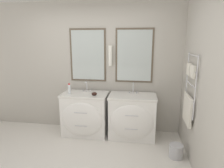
{
  "coord_description": "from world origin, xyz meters",
  "views": [
    {
      "loc": [
        0.97,
        -2.24,
        1.86
      ],
      "look_at": [
        0.46,
        1.17,
        1.09
      ],
      "focal_mm": 32.0,
      "sensor_mm": 36.0,
      "label": 1
    }
  ],
  "objects_px": {
    "vanity_left": "(85,114)",
    "vanity_right": "(132,116)",
    "toiletry_bottle": "(69,89)",
    "waste_bin": "(176,151)",
    "amenity_bowl": "(94,94)"
  },
  "relations": [
    {
      "from": "toiletry_bottle",
      "to": "waste_bin",
      "type": "distance_m",
      "value": 2.17
    },
    {
      "from": "amenity_bowl",
      "to": "waste_bin",
      "type": "xyz_separation_m",
      "value": [
        1.45,
        -0.5,
        -0.75
      ]
    },
    {
      "from": "amenity_bowl",
      "to": "vanity_right",
      "type": "bearing_deg",
      "value": 6.4
    },
    {
      "from": "toiletry_bottle",
      "to": "amenity_bowl",
      "type": "bearing_deg",
      "value": -2.93
    },
    {
      "from": "vanity_left",
      "to": "amenity_bowl",
      "type": "bearing_deg",
      "value": -20.51
    },
    {
      "from": "vanity_right",
      "to": "waste_bin",
      "type": "relative_size",
      "value": 3.97
    },
    {
      "from": "amenity_bowl",
      "to": "vanity_left",
      "type": "bearing_deg",
      "value": 159.49
    },
    {
      "from": "vanity_right",
      "to": "toiletry_bottle",
      "type": "xyz_separation_m",
      "value": [
        -1.2,
        -0.05,
        0.5
      ]
    },
    {
      "from": "vanity_right",
      "to": "amenity_bowl",
      "type": "bearing_deg",
      "value": -173.6
    },
    {
      "from": "toiletry_bottle",
      "to": "waste_bin",
      "type": "xyz_separation_m",
      "value": [
        1.94,
        -0.52,
        -0.82
      ]
    },
    {
      "from": "vanity_left",
      "to": "vanity_right",
      "type": "distance_m",
      "value": 0.92
    },
    {
      "from": "toiletry_bottle",
      "to": "vanity_right",
      "type": "bearing_deg",
      "value": 2.6
    },
    {
      "from": "vanity_left",
      "to": "vanity_right",
      "type": "height_order",
      "value": "same"
    },
    {
      "from": "vanity_right",
      "to": "waste_bin",
      "type": "distance_m",
      "value": 0.99
    },
    {
      "from": "amenity_bowl",
      "to": "waste_bin",
      "type": "height_order",
      "value": "amenity_bowl"
    }
  ]
}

